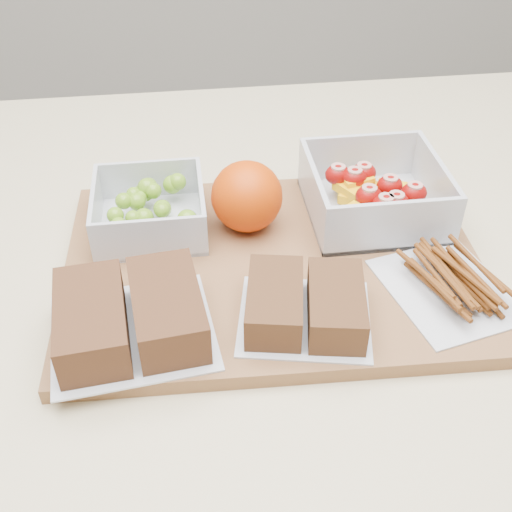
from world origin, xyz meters
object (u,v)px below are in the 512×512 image
object	(u,v)px
grape_container	(152,210)
sandwich_bag_left	(130,316)
fruit_container	(374,195)
cutting_board	(273,266)
orange	(247,196)
sandwich_bag_center	(305,305)
pretzel_bag	(450,279)

from	to	relation	value
grape_container	sandwich_bag_left	xyz separation A→B (m)	(-0.02, -0.16, 0.00)
grape_container	fruit_container	xyz separation A→B (m)	(0.24, -0.01, 0.00)
cutting_board	sandwich_bag_left	world-z (taller)	sandwich_bag_left
grape_container	fruit_container	distance (m)	0.24
fruit_container	orange	xyz separation A→B (m)	(-0.14, -0.01, 0.01)
sandwich_bag_left	orange	bearing A→B (deg)	50.76
sandwich_bag_center	pretzel_bag	world-z (taller)	sandwich_bag_center
fruit_container	orange	size ratio (longest dim) A/B	1.87
sandwich_bag_center	cutting_board	bearing A→B (deg)	100.13
sandwich_bag_left	sandwich_bag_center	distance (m)	0.16
cutting_board	sandwich_bag_center	bearing A→B (deg)	-77.81
grape_container	sandwich_bag_left	world-z (taller)	grape_container
cutting_board	fruit_container	size ratio (longest dim) A/B	2.95
fruit_container	orange	bearing A→B (deg)	-177.72
grape_container	pretzel_bag	bearing A→B (deg)	-27.05
fruit_container	orange	distance (m)	0.14
fruit_container	sandwich_bag_center	distance (m)	0.19
grape_container	orange	distance (m)	0.10
sandwich_bag_center	fruit_container	bearing A→B (deg)	55.74
cutting_board	fruit_container	xyz separation A→B (m)	(0.12, 0.07, 0.03)
orange	sandwich_bag_center	xyz separation A→B (m)	(0.03, -0.15, -0.02)
cutting_board	fruit_container	distance (m)	0.14
orange	sandwich_bag_left	size ratio (longest dim) A/B	0.49
fruit_container	pretzel_bag	bearing A→B (deg)	-74.35
cutting_board	fruit_container	world-z (taller)	fruit_container
sandwich_bag_left	grape_container	bearing A→B (deg)	83.18
cutting_board	pretzel_bag	distance (m)	0.17
cutting_board	pretzel_bag	world-z (taller)	pretzel_bag
grape_container	sandwich_bag_left	size ratio (longest dim) A/B	0.75
cutting_board	orange	size ratio (longest dim) A/B	5.53
orange	cutting_board	bearing A→B (deg)	-72.75
fruit_container	pretzel_bag	xyz separation A→B (m)	(0.04, -0.13, -0.01)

